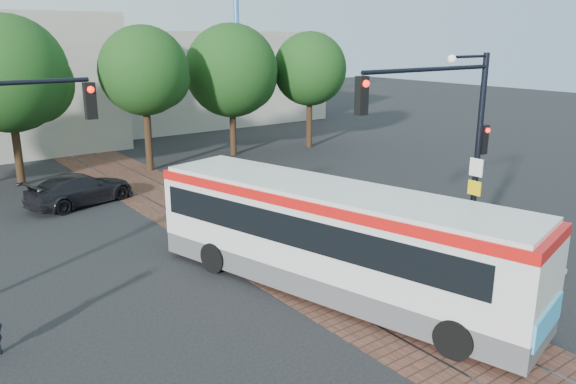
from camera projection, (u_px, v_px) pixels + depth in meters
The scene contains 8 objects.
ground at pixel (332, 283), 15.72m from camera, with size 120.00×120.00×0.00m, color black.
trackbed at pixel (254, 242), 18.81m from camera, with size 3.60×40.00×0.02m.
tree_row at pixel (135, 74), 27.80m from camera, with size 26.40×5.60×7.67m.
warehouses at pixel (38, 82), 36.60m from camera, with size 40.00×13.00×8.00m.
city_bus at pixel (332, 235), 14.80m from camera, with size 4.97×11.06×2.90m.
traffic_island at pixel (467, 244), 17.71m from camera, with size 2.20×5.20×1.13m.
signal_pole_main at pixel (455, 126), 16.20m from camera, with size 5.49×0.46×6.00m.
parked_car at pixel (80, 189), 22.92m from camera, with size 1.80×4.43×1.28m, color black.
Camera 1 is at (-9.64, -10.85, 6.68)m, focal length 35.00 mm.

